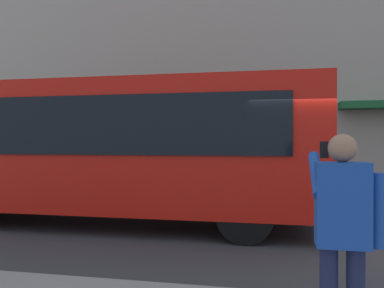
# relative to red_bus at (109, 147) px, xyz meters

# --- Properties ---
(ground_plane) EXTENTS (60.00, 60.00, 0.00)m
(ground_plane) POSITION_rel_red_bus_xyz_m (-4.35, 0.12, -1.68)
(ground_plane) COLOR #38383A
(building_facade_far) EXTENTS (28.00, 1.55, 12.00)m
(building_facade_far) POSITION_rel_red_bus_xyz_m (-4.36, -6.68, 4.30)
(building_facade_far) COLOR #A89E8E
(building_facade_far) RESTS_ON ground_plane
(red_bus) EXTENTS (9.05, 2.54, 3.08)m
(red_bus) POSITION_rel_red_bus_xyz_m (0.00, 0.00, 0.00)
(red_bus) COLOR red
(red_bus) RESTS_ON ground_plane
(pedestrian_photographer) EXTENTS (0.53, 0.52, 1.70)m
(pedestrian_photographer) POSITION_rel_red_bus_xyz_m (-4.04, 4.80, -0.54)
(pedestrian_photographer) COLOR #1E2347
(pedestrian_photographer) RESTS_ON sidewalk_curb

